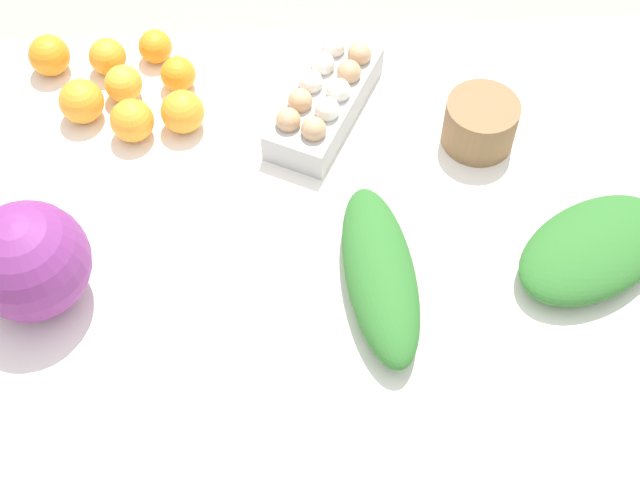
% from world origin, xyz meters
% --- Properties ---
extents(ground_plane, '(8.00, 8.00, 0.00)m').
position_xyz_m(ground_plane, '(0.00, 0.00, 0.00)').
color(ground_plane, '#C6B289').
extents(dining_table, '(1.35, 1.06, 0.74)m').
position_xyz_m(dining_table, '(0.00, 0.00, 0.66)').
color(dining_table, silver).
rests_on(dining_table, ground_plane).
extents(cabbage_purple, '(0.19, 0.19, 0.19)m').
position_xyz_m(cabbage_purple, '(0.45, 0.07, 0.84)').
color(cabbage_purple, '#7A2D75').
rests_on(cabbage_purple, dining_table).
extents(egg_carton, '(0.24, 0.31, 0.09)m').
position_xyz_m(egg_carton, '(-0.03, -0.30, 0.78)').
color(egg_carton, '#B7B7B2').
rests_on(egg_carton, dining_table).
extents(paper_bag, '(0.13, 0.13, 0.09)m').
position_xyz_m(paper_bag, '(-0.30, -0.22, 0.79)').
color(paper_bag, olive).
rests_on(paper_bag, dining_table).
extents(greens_bunch_dandelion, '(0.14, 0.35, 0.07)m').
position_xyz_m(greens_bunch_dandelion, '(-0.09, 0.08, 0.78)').
color(greens_bunch_dandelion, '#2D6B28').
rests_on(greens_bunch_dandelion, dining_table).
extents(greens_bunch_scallion, '(0.33, 0.29, 0.07)m').
position_xyz_m(greens_bunch_scallion, '(-0.44, 0.05, 0.78)').
color(greens_bunch_scallion, '#2D6B28').
rests_on(greens_bunch_scallion, dining_table).
extents(orange_0, '(0.07, 0.07, 0.07)m').
position_xyz_m(orange_0, '(0.38, -0.43, 0.78)').
color(orange_0, orange).
rests_on(orange_0, dining_table).
extents(orange_1, '(0.08, 0.08, 0.08)m').
position_xyz_m(orange_1, '(0.42, -0.31, 0.78)').
color(orange_1, orange).
rests_on(orange_1, dining_table).
extents(orange_2, '(0.07, 0.07, 0.07)m').
position_xyz_m(orange_2, '(0.34, -0.36, 0.78)').
color(orange_2, '#F9A833').
rests_on(orange_2, dining_table).
extents(orange_3, '(0.07, 0.07, 0.07)m').
position_xyz_m(orange_3, '(0.24, -0.38, 0.78)').
color(orange_3, orange).
rests_on(orange_3, dining_table).
extents(orange_4, '(0.08, 0.08, 0.08)m').
position_xyz_m(orange_4, '(0.32, -0.26, 0.78)').
color(orange_4, orange).
rests_on(orange_4, dining_table).
extents(orange_5, '(0.08, 0.08, 0.08)m').
position_xyz_m(orange_5, '(0.23, -0.28, 0.78)').
color(orange_5, orange).
rests_on(orange_5, dining_table).
extents(orange_6, '(0.06, 0.06, 0.06)m').
position_xyz_m(orange_6, '(0.29, -0.46, 0.77)').
color(orange_6, orange).
rests_on(orange_6, dining_table).
extents(orange_7, '(0.08, 0.08, 0.08)m').
position_xyz_m(orange_7, '(0.49, -0.44, 0.78)').
color(orange_7, orange).
rests_on(orange_7, dining_table).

